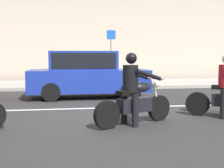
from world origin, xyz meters
The scene contains 6 objects.
ground_plane centered at (0.00, 0.00, 0.00)m, with size 80.00×80.00×0.00m, color #2A2A2A.
sidewalk_slab centered at (0.00, 8.00, 0.07)m, with size 40.00×4.40×0.14m, color #99968E.
lane_marking_stripe centered at (-0.62, 0.90, 0.00)m, with size 18.00×0.14×0.01m, color silver.
motorcycle_with_rider_black_leather centered at (0.43, -1.39, 0.66)m, with size 1.94×1.08×1.62m.
parked_sedan_cobalt_blue centered at (-0.29, 3.26, 0.88)m, with size 4.36×1.82×1.72m.
street_sign_post centered at (1.23, 7.12, 1.77)m, with size 0.44×0.08×2.71m.
Camera 1 is at (-1.12, -7.97, 1.53)m, focal length 48.84 mm.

